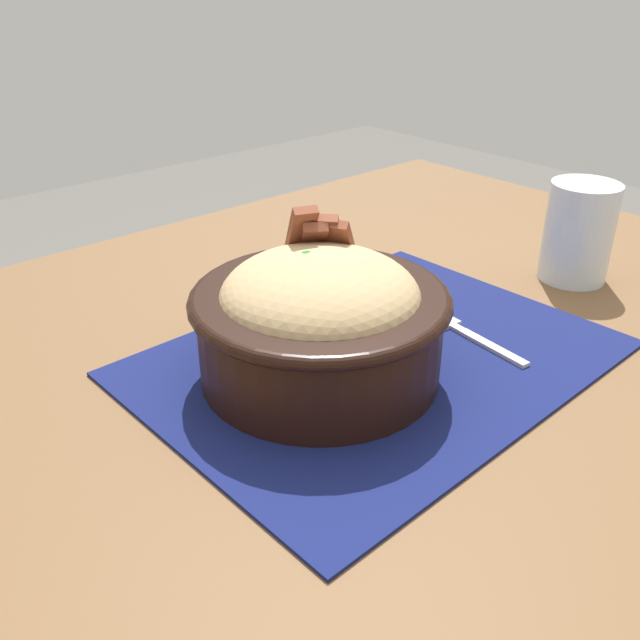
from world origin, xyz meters
TOP-DOWN VIEW (x-y plane):
  - table at (0.00, 0.00)m, footprint 1.06×0.88m
  - placemat at (-0.00, 0.03)m, footprint 0.40×0.30m
  - bowl at (-0.05, 0.04)m, footprint 0.21×0.21m
  - fork at (0.09, 0.01)m, footprint 0.03×0.14m
  - drinking_glass at (0.28, 0.01)m, footprint 0.07×0.07m

SIDE VIEW (x-z plane):
  - table at x=0.00m, z-range 0.28..0.99m
  - placemat at x=0.00m, z-range 0.70..0.71m
  - fork at x=0.09m, z-range 0.71..0.71m
  - drinking_glass at x=0.28m, z-range 0.70..0.80m
  - bowl at x=-0.05m, z-range 0.69..0.82m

